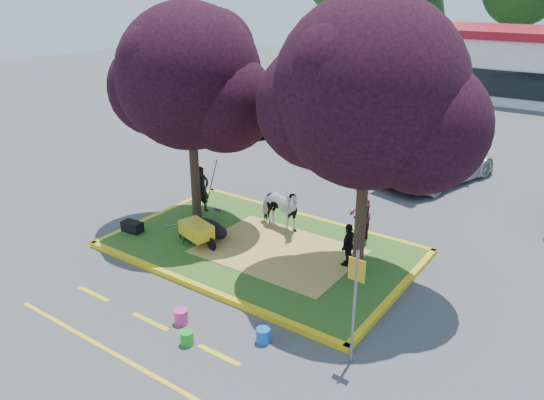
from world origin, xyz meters
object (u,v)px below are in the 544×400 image
Objects in this scene: calf at (206,228)px; bucket_pink at (181,317)px; cow at (279,208)px; handler at (202,189)px; bucket_green at (187,338)px; bucket_blue at (263,335)px; wheelbarrow at (197,230)px; sign_post at (355,296)px; car_silver at (343,138)px; car_black at (242,128)px.

bucket_pink is at bearing -41.54° from calf.
cow is 1.06× the size of handler.
bucket_blue is at bearing 37.47° from bucket_green.
bucket_pink is (-0.63, 0.47, 0.01)m from bucket_green.
handler is 6.72m from bucket_green.
calf is at bearing 122.51° from wheelbarrow.
calf reaches higher than bucket_green.
sign_post is at bearing -7.33° from calf.
handler reaches higher than car_silver.
calf is 11.05m from car_black.
bucket_green is 0.09× the size of car_black.
calf is 3.75× the size of bucket_pink.
wheelbarrow is 0.71× the size of sign_post.
bucket_blue is at bearing 123.94° from car_silver.
calf is 3.84× the size of bucket_blue.
calf is at bearing 123.86° from bucket_pink.
handler is at bearing 104.20° from cow.
calf is at bearing -35.93° from car_black.
bucket_blue is at bearing -20.11° from calf.
bucket_pink is 13.64m from car_silver.
cow is 8.55m from car_silver.
wheelbarrow is 11.60m from car_black.
handler is 9.23m from car_black.
handler is 4.62× the size of bucket_pink.
bucket_green is (2.90, -3.85, -0.27)m from calf.
car_silver reaches higher than bucket_pink.
wheelbarrow is at bearing 157.23° from cow.
bucket_pink is at bearing 115.74° from car_silver.
car_silver is (-0.81, 9.90, 0.36)m from calf.
wheelbarrow reaches higher than bucket_green.
handler reaches higher than bucket_pink.
cow is at bearing 118.03° from car_silver.
handler is 0.33× the size of car_silver.
car_silver is (-0.98, 10.44, 0.16)m from wheelbarrow.
cow is at bearing -24.50° from car_black.
cow is at bearing 63.19° from calf.
car_black reaches higher than bucket_pink.
sign_post reaches higher than bucket_green.
bucket_blue is (1.89, 0.50, -0.00)m from bucket_pink.
car_silver is at bearing 103.06° from bucket_pink.
calf reaches higher than bucket_blue.
calf is 1.94m from handler.
car_black is at bearing 123.91° from bucket_green.
wheelbarrow is at bearing 108.01° from car_silver.
handler reaches higher than bucket_blue.
wheelbarrow is 3.56m from bucket_pink.
wheelbarrow is at bearing 149.74° from bucket_blue.
bucket_pink is at bearing -163.11° from cow.
calf is at bearing 146.26° from cow.
handler is 8.58m from car_silver.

